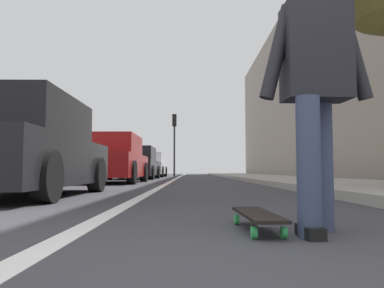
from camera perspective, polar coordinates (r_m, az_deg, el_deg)
ground_plane at (r=11.16m, az=1.67°, el=-5.89°), size 80.00×80.00×0.00m
lane_stripe_white at (r=21.16m, az=-2.09°, el=-4.95°), size 52.00×0.16×0.01m
sidewalk_curb at (r=19.47m, az=10.36°, el=-4.80°), size 52.00×3.20×0.13m
building_facade at (r=24.60m, az=15.67°, el=8.05°), size 40.00×1.20×10.85m
skateboard at (r=2.59m, az=9.50°, el=-10.32°), size 0.85×0.24×0.11m
skater_person at (r=2.57m, az=17.55°, el=8.68°), size 0.47×0.72×1.64m
parked_car_near at (r=6.37m, az=-23.50°, el=-0.73°), size 4.10×1.87×1.47m
parked_car_mid at (r=12.57m, az=-11.48°, el=-2.29°), size 4.35×1.86×1.50m
parked_car_far at (r=18.21m, az=-8.31°, el=-2.88°), size 4.55×2.04×1.47m
parked_car_end at (r=24.36m, az=-6.22°, el=-3.12°), size 4.53×1.99×1.48m
traffic_light at (r=26.12m, az=-2.59°, el=1.57°), size 0.33×0.28×4.16m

